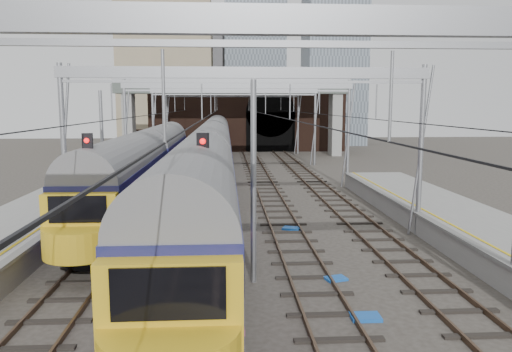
{
  "coord_description": "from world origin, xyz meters",
  "views": [
    {
      "loc": [
        -0.93,
        -14.79,
        6.16
      ],
      "look_at": [
        0.66,
        11.5,
        2.4
      ],
      "focal_mm": 35.0,
      "sensor_mm": 36.0,
      "label": 1
    }
  ],
  "objects": [
    {
      "name": "signal_near_centre",
      "position": [
        -1.67,
        1.44,
        3.29
      ],
      "size": [
        0.41,
        0.48,
        5.27
      ],
      "rotation": [
        0.0,
        0.0,
        -0.3
      ],
      "color": "black",
      "rests_on": "ground"
    },
    {
      "name": "train_second",
      "position": [
        -6.0,
        17.6,
        2.4
      ],
      "size": [
        2.66,
        30.74,
        4.62
      ],
      "color": "black",
      "rests_on": "ground"
    },
    {
      "name": "equip_cover_a",
      "position": [
        3.08,
        -1.25,
        0.05
      ],
      "size": [
        0.87,
        0.62,
        0.1
      ],
      "primitive_type": "cube",
      "rotation": [
        0.0,
        0.0,
        -0.01
      ],
      "color": "#1855B5",
      "rests_on": "ground"
    },
    {
      "name": "retaining_wall",
      "position": [
        1.4,
        51.93,
        4.33
      ],
      "size": [
        28.0,
        2.75,
        9.0
      ],
      "color": "#311D16",
      "rests_on": "ground"
    },
    {
      "name": "overbridge",
      "position": [
        0.0,
        46.0,
        7.27
      ],
      "size": [
        28.0,
        3.0,
        9.25
      ],
      "color": "gray",
      "rests_on": "ground"
    },
    {
      "name": "signal_near_left",
      "position": [
        -5.93,
        3.68,
        3.22
      ],
      "size": [
        0.37,
        0.48,
        5.15
      ],
      "rotation": [
        0.0,
        0.0,
        0.06
      ],
      "color": "black",
      "rests_on": "ground"
    },
    {
      "name": "overhead_line",
      "position": [
        0.0,
        21.49,
        6.57
      ],
      "size": [
        16.8,
        80.0,
        8.0
      ],
      "color": "gray",
      "rests_on": "ground"
    },
    {
      "name": "train_main",
      "position": [
        -2.0,
        26.86,
        2.52
      ],
      "size": [
        2.85,
        65.78,
        4.88
      ],
      "color": "black",
      "rests_on": "ground"
    },
    {
      "name": "tracks",
      "position": [
        0.0,
        15.0,
        0.02
      ],
      "size": [
        14.4,
        80.0,
        0.22
      ],
      "color": "#4C3828",
      "rests_on": "ground"
    },
    {
      "name": "ground",
      "position": [
        0.0,
        0.0,
        0.0
      ],
      "size": [
        160.0,
        160.0,
        0.0
      ],
      "primitive_type": "plane",
      "color": "#38332D",
      "rests_on": "ground"
    },
    {
      "name": "city_skyline",
      "position": [
        2.73,
        70.48,
        17.09
      ],
      "size": [
        37.5,
        27.5,
        60.0
      ],
      "color": "tan",
      "rests_on": "ground"
    },
    {
      "name": "equip_cover_c",
      "position": [
        2.31,
        9.31,
        0.05
      ],
      "size": [
        1.02,
        0.89,
        0.1
      ],
      "primitive_type": "cube",
      "rotation": [
        0.0,
        0.0,
        -0.4
      ],
      "color": "#1855B5",
      "rests_on": "ground"
    },
    {
      "name": "equip_cover_b",
      "position": [
        2.93,
        2.03,
        0.04
      ],
      "size": [
        0.86,
        0.71,
        0.09
      ],
      "primitive_type": "cube",
      "rotation": [
        0.0,
        0.0,
        0.28
      ],
      "color": "#1855B5",
      "rests_on": "ground"
    }
  ]
}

